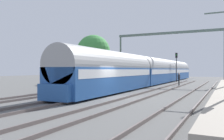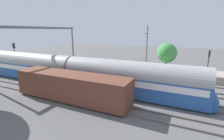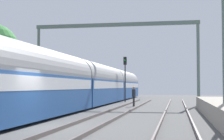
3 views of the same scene
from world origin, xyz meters
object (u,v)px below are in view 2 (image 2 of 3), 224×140
Objects in this scene: passenger_train at (30,66)px; catenary_gantry at (41,40)px; person_crossing at (64,68)px; railway_signal_far at (15,54)px; freight_car at (72,86)px; railway_signal_near at (208,61)px.

catenary_gantry is (1.92, -0.76, 3.89)m from passenger_train.
person_crossing is 0.11× the size of catenary_gantry.
railway_signal_far is (1.92, 5.96, 1.31)m from passenger_train.
passenger_train reaches higher than person_crossing.
railway_signal_far is (5.76, 17.04, 1.81)m from freight_car.
passenger_train is 26.68m from railway_signal_near.
passenger_train reaches higher than freight_car.
passenger_train is 6.39m from railway_signal_far.
railway_signal_far reaches higher than passenger_train.
person_crossing is 9.63m from railway_signal_far.
railway_signal_far reaches higher than freight_car.
person_crossing is 0.38× the size of railway_signal_near.
catenary_gantry is (-8.14, 23.93, 2.95)m from railway_signal_near.
freight_car is 18.08m from railway_signal_far.
person_crossing is (7.83, 7.91, -0.44)m from freight_car.
person_crossing is at bearing 105.75° from railway_signal_near.
railway_signal_far is at bearing 72.16° from passenger_train.
railway_signal_near is at bearing -44.38° from freight_car.
railway_signal_near is at bearing -71.21° from catenary_gantry.
railway_signal_near is 31.71m from railway_signal_far.
catenary_gantry reaches higher than person_crossing.
railway_signal_far is 7.20m from catenary_gantry.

